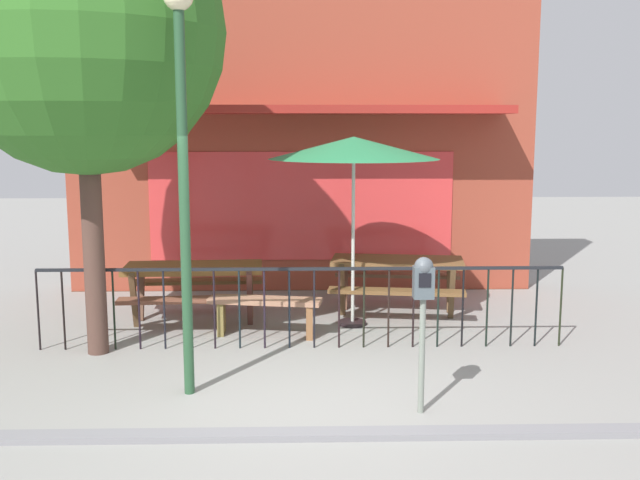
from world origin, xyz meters
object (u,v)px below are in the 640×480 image
at_px(street_lamp, 182,131).
at_px(picnic_table_left, 194,277).
at_px(parking_meter_near, 423,293).
at_px(patio_umbrella, 354,149).
at_px(picnic_table_right, 397,271).
at_px(patio_bench, 265,308).
at_px(street_tree, 83,33).

bearing_deg(street_lamp, picnic_table_left, 97.04).
height_order(picnic_table_left, street_lamp, street_lamp).
bearing_deg(picnic_table_left, parking_meter_near, -51.52).
relative_size(patio_umbrella, street_lamp, 0.63).
relative_size(picnic_table_left, picnic_table_right, 0.95).
relative_size(patio_umbrella, parking_meter_near, 1.70).
distance_m(picnic_table_left, patio_bench, 1.20).
relative_size(picnic_table_left, street_lamp, 0.48).
bearing_deg(parking_meter_near, picnic_table_right, 86.14).
bearing_deg(street_lamp, patio_bench, 71.77).
xyz_separation_m(picnic_table_right, patio_bench, (-1.78, -1.04, -0.26)).
xyz_separation_m(picnic_table_right, patio_umbrella, (-0.65, -0.57, 1.69)).
bearing_deg(street_lamp, picnic_table_right, 51.00).
height_order(picnic_table_left, patio_umbrella, patio_umbrella).
relative_size(picnic_table_left, street_tree, 0.36).
distance_m(picnic_table_right, street_tree, 5.02).
height_order(street_tree, street_lamp, street_tree).
bearing_deg(patio_umbrella, patio_bench, -157.20).
height_order(patio_bench, parking_meter_near, parking_meter_near).
bearing_deg(parking_meter_near, street_lamp, 165.95).
height_order(patio_umbrella, street_tree, street_tree).
distance_m(patio_umbrella, patio_bench, 2.30).
height_order(parking_meter_near, street_lamp, street_lamp).
xyz_separation_m(picnic_table_left, patio_umbrella, (2.10, -0.18, 1.69)).
height_order(picnic_table_right, parking_meter_near, parking_meter_near).
bearing_deg(street_tree, parking_meter_near, -28.47).
height_order(picnic_table_right, street_tree, street_tree).
height_order(picnic_table_left, patio_bench, picnic_table_left).
bearing_deg(patio_bench, street_tree, -161.28).
distance_m(parking_meter_near, street_lamp, 2.67).
bearing_deg(patio_bench, street_lamp, -108.23).
height_order(patio_umbrella, street_lamp, street_lamp).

